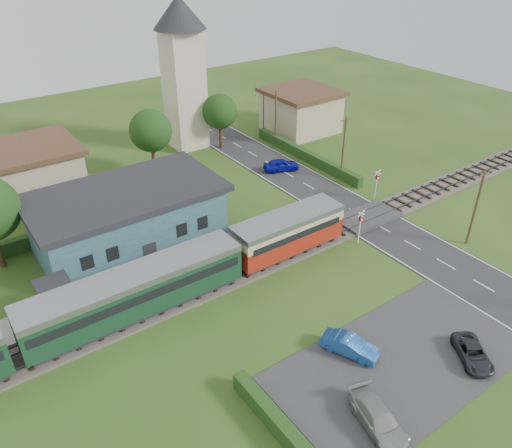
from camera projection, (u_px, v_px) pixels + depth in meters
ground at (299, 265)px, 41.28m from camera, size 120.00×120.00×0.00m
railway_track at (284, 253)px, 42.61m from camera, size 76.00×3.20×0.49m
road at (382, 228)px, 46.20m from camera, size 6.00×70.00×0.05m
car_park at (400, 362)px, 32.17m from camera, size 17.00×9.00×0.08m
crossing_deck at (367, 217)px, 47.49m from camera, size 6.20×3.40×0.45m
platform at (161, 274)px, 39.84m from camera, size 30.00×3.00×0.45m
equipment_hut at (56, 297)px, 35.10m from camera, size 2.30×2.30×2.55m
station_building at (128, 218)px, 42.59m from camera, size 16.00×9.00×5.30m
train at (91, 309)px, 33.39m from camera, size 43.20×2.90×3.40m
church_tower at (183, 63)px, 57.91m from camera, size 6.00×6.00×17.60m
house_west at (25, 173)px, 49.82m from camera, size 10.80×8.80×5.50m
house_east at (301, 110)px, 66.40m from camera, size 8.80×8.80×5.50m
hedge_carpark at (284, 431)px, 27.18m from camera, size 0.80×9.00×1.20m
hedge_roadside at (306, 155)px, 59.11m from camera, size 0.80×18.00×1.20m
hedge_station at (112, 216)px, 46.79m from camera, size 22.00×0.80×1.30m
tree_b at (151, 131)px, 53.69m from camera, size 4.60×4.60×7.34m
tree_c at (220, 112)px, 60.20m from camera, size 4.20×4.20×6.78m
utility_pole_b at (476, 207)px, 42.22m from camera, size 1.40×0.22×7.00m
utility_pole_c at (343, 147)px, 53.36m from camera, size 1.40×0.22×7.00m
utility_pole_d at (276, 117)px, 61.71m from camera, size 1.40×0.22×7.00m
crossing_signal_near at (360, 222)px, 43.04m from camera, size 0.84×0.28×3.28m
crossing_signal_far at (377, 180)px, 49.94m from camera, size 0.84×0.28×3.28m
streetlamp_east at (264, 108)px, 66.39m from camera, size 0.30×0.30×5.15m
car_on_road at (281, 165)px, 56.46m from camera, size 4.33×2.92×1.37m
car_park_blue at (350, 346)px, 32.52m from camera, size 2.75×3.97×1.24m
car_park_silver at (379, 419)px, 27.69m from camera, size 2.92×4.85×1.32m
car_park_dark at (473, 353)px, 32.09m from camera, size 3.42×4.01×1.02m
pedestrian_near at (218, 240)px, 41.86m from camera, size 0.79×0.59×1.97m
pedestrian_far at (90, 295)px, 36.08m from camera, size 0.67×0.82×1.56m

